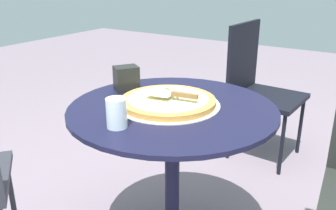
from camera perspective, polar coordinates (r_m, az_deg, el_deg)
name	(u,v)px	position (r m, az deg, el deg)	size (l,w,h in m)	color
patio_table	(172,153)	(1.55, 0.67, -7.47)	(0.84, 0.84, 0.72)	black
pizza_on_tray	(168,102)	(1.48, -0.01, 0.55)	(0.42, 0.42, 0.05)	silver
pizza_server	(173,94)	(1.45, 0.76, 1.69)	(0.09, 0.21, 0.02)	silver
drinking_cup	(117,113)	(1.27, -8.03, -1.25)	(0.07, 0.07, 0.10)	white
napkin_dispenser	(126,78)	(1.66, -6.51, 4.14)	(0.10, 0.08, 0.11)	black
patio_chair_far	(257,83)	(2.53, 13.75, 3.34)	(0.45, 0.45, 0.91)	black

